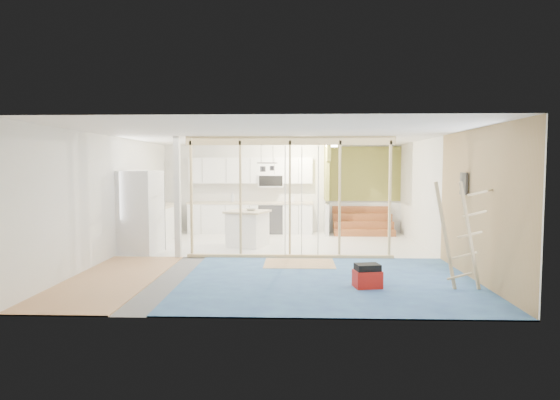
{
  "coord_description": "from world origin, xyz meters",
  "views": [
    {
      "loc": [
        0.43,
        -9.86,
        1.94
      ],
      "look_at": [
        0.07,
        0.6,
        1.21
      ],
      "focal_mm": 30.0,
      "sensor_mm": 36.0,
      "label": 1
    }
  ],
  "objects_px": {
    "ladder": "(461,236)",
    "toolbox": "(367,277)",
    "fridge": "(141,212)",
    "island": "(248,229)"
  },
  "relations": [
    {
      "from": "ladder",
      "to": "toolbox",
      "type": "bearing_deg",
      "value": 166.15
    },
    {
      "from": "ladder",
      "to": "fridge",
      "type": "bearing_deg",
      "value": 143.76
    },
    {
      "from": "fridge",
      "to": "island",
      "type": "distance_m",
      "value": 2.55
    },
    {
      "from": "fridge",
      "to": "ladder",
      "type": "relative_size",
      "value": 1.09
    },
    {
      "from": "fridge",
      "to": "island",
      "type": "bearing_deg",
      "value": 32.3
    },
    {
      "from": "toolbox",
      "to": "ladder",
      "type": "distance_m",
      "value": 1.59
    },
    {
      "from": "island",
      "to": "toolbox",
      "type": "xyz_separation_m",
      "value": [
        2.33,
        -3.86,
        -0.25
      ]
    },
    {
      "from": "island",
      "to": "ladder",
      "type": "height_order",
      "value": "ladder"
    },
    {
      "from": "ladder",
      "to": "island",
      "type": "bearing_deg",
      "value": 123.46
    },
    {
      "from": "island",
      "to": "ladder",
      "type": "distance_m",
      "value": 5.47
    }
  ]
}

